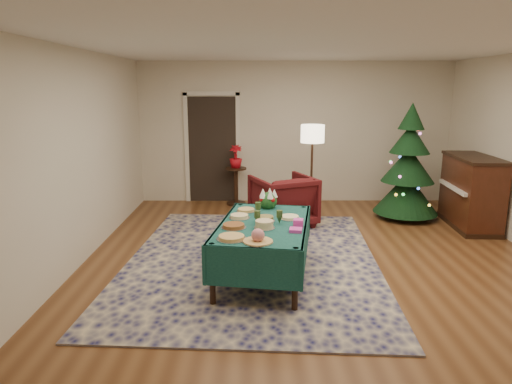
{
  "coord_description": "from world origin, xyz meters",
  "views": [
    {
      "loc": [
        -0.78,
        -5.36,
        2.23
      ],
      "look_at": [
        -0.76,
        0.54,
        0.86
      ],
      "focal_mm": 32.0,
      "sensor_mm": 36.0,
      "label": 1
    }
  ],
  "objects_px": {
    "buffet_table": "(264,234)",
    "piano": "(471,193)",
    "side_table": "(236,187)",
    "gift_box": "(298,223)",
    "potted_plant": "(236,161)",
    "armchair": "(283,198)",
    "christmas_tree": "(408,167)",
    "floor_lamp": "(312,140)"
  },
  "relations": [
    {
      "from": "buffet_table",
      "to": "piano",
      "type": "bearing_deg",
      "value": 31.0
    },
    {
      "from": "buffet_table",
      "to": "side_table",
      "type": "xyz_separation_m",
      "value": [
        -0.46,
        3.48,
        -0.19
      ]
    },
    {
      "from": "gift_box",
      "to": "potted_plant",
      "type": "relative_size",
      "value": 0.25
    },
    {
      "from": "armchair",
      "to": "side_table",
      "type": "distance_m",
      "value": 1.6
    },
    {
      "from": "side_table",
      "to": "armchair",
      "type": "bearing_deg",
      "value": -59.17
    },
    {
      "from": "christmas_tree",
      "to": "floor_lamp",
      "type": "bearing_deg",
      "value": -176.95
    },
    {
      "from": "armchair",
      "to": "potted_plant",
      "type": "relative_size",
      "value": 2.12
    },
    {
      "from": "gift_box",
      "to": "side_table",
      "type": "height_order",
      "value": "gift_box"
    },
    {
      "from": "gift_box",
      "to": "potted_plant",
      "type": "bearing_deg",
      "value": 103.18
    },
    {
      "from": "potted_plant",
      "to": "piano",
      "type": "bearing_deg",
      "value": -20.68
    },
    {
      "from": "side_table",
      "to": "potted_plant",
      "type": "distance_m",
      "value": 0.49
    },
    {
      "from": "buffet_table",
      "to": "floor_lamp",
      "type": "xyz_separation_m",
      "value": [
        0.85,
        2.46,
        0.83
      ]
    },
    {
      "from": "side_table",
      "to": "christmas_tree",
      "type": "relative_size",
      "value": 0.36
    },
    {
      "from": "buffet_table",
      "to": "christmas_tree",
      "type": "xyz_separation_m",
      "value": [
        2.51,
        2.55,
        0.34
      ]
    },
    {
      "from": "armchair",
      "to": "side_table",
      "type": "bearing_deg",
      "value": -82.52
    },
    {
      "from": "gift_box",
      "to": "buffet_table",
      "type": "bearing_deg",
      "value": 157.78
    },
    {
      "from": "buffet_table",
      "to": "christmas_tree",
      "type": "bearing_deg",
      "value": 45.46
    },
    {
      "from": "floor_lamp",
      "to": "side_table",
      "type": "xyz_separation_m",
      "value": [
        -1.32,
        1.02,
        -1.02
      ]
    },
    {
      "from": "gift_box",
      "to": "armchair",
      "type": "xyz_separation_m",
      "value": [
        -0.03,
        2.26,
        -0.27
      ]
    },
    {
      "from": "floor_lamp",
      "to": "piano",
      "type": "relative_size",
      "value": 1.18
    },
    {
      "from": "buffet_table",
      "to": "floor_lamp",
      "type": "relative_size",
      "value": 1.16
    },
    {
      "from": "buffet_table",
      "to": "armchair",
      "type": "bearing_deg",
      "value": 80.35
    },
    {
      "from": "buffet_table",
      "to": "armchair",
      "type": "distance_m",
      "value": 2.13
    },
    {
      "from": "christmas_tree",
      "to": "armchair",
      "type": "bearing_deg",
      "value": -168.27
    },
    {
      "from": "gift_box",
      "to": "floor_lamp",
      "type": "height_order",
      "value": "floor_lamp"
    },
    {
      "from": "armchair",
      "to": "christmas_tree",
      "type": "xyz_separation_m",
      "value": [
        2.15,
        0.45,
        0.43
      ]
    },
    {
      "from": "armchair",
      "to": "piano",
      "type": "height_order",
      "value": "piano"
    },
    {
      "from": "armchair",
      "to": "potted_plant",
      "type": "height_order",
      "value": "potted_plant"
    },
    {
      "from": "floor_lamp",
      "to": "christmas_tree",
      "type": "xyz_separation_m",
      "value": [
        1.65,
        0.09,
        -0.48
      ]
    },
    {
      "from": "gift_box",
      "to": "potted_plant",
      "type": "height_order",
      "value": "potted_plant"
    },
    {
      "from": "side_table",
      "to": "buffet_table",
      "type": "bearing_deg",
      "value": -82.41
    },
    {
      "from": "gift_box",
      "to": "potted_plant",
      "type": "xyz_separation_m",
      "value": [
        -0.85,
        3.63,
        0.12
      ]
    },
    {
      "from": "floor_lamp",
      "to": "side_table",
      "type": "relative_size",
      "value": 2.25
    },
    {
      "from": "gift_box",
      "to": "christmas_tree",
      "type": "distance_m",
      "value": 3.44
    },
    {
      "from": "buffet_table",
      "to": "side_table",
      "type": "distance_m",
      "value": 3.51
    },
    {
      "from": "christmas_tree",
      "to": "buffet_table",
      "type": "bearing_deg",
      "value": -134.54
    },
    {
      "from": "gift_box",
      "to": "floor_lamp",
      "type": "bearing_deg",
      "value": 79.91
    },
    {
      "from": "piano",
      "to": "floor_lamp",
      "type": "bearing_deg",
      "value": 170.28
    },
    {
      "from": "gift_box",
      "to": "floor_lamp",
      "type": "relative_size",
      "value": 0.07
    },
    {
      "from": "potted_plant",
      "to": "piano",
      "type": "distance_m",
      "value": 4.11
    },
    {
      "from": "buffet_table",
      "to": "side_table",
      "type": "relative_size",
      "value": 2.62
    },
    {
      "from": "gift_box",
      "to": "piano",
      "type": "xyz_separation_m",
      "value": [
        2.99,
        2.19,
        -0.16
      ]
    }
  ]
}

